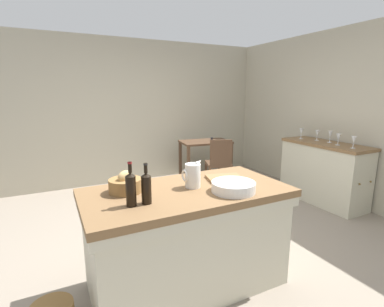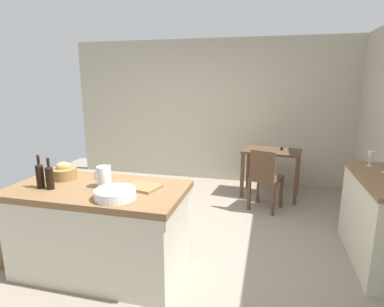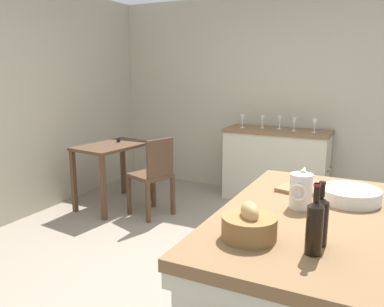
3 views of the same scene
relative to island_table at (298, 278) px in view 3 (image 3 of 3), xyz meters
name	(u,v)px [view 3 (image 3 of 3)]	position (x,y,z in m)	size (l,w,h in m)	color
ground_plane	(217,286)	(0.45, 0.69, -0.47)	(6.76, 6.76, 0.00)	gray
wall_right	(297,98)	(3.05, 0.69, 0.83)	(0.12, 5.20, 2.60)	#B2AA93
island_table	(298,278)	(0.00, 0.00, 0.00)	(1.67, 0.86, 0.88)	brown
side_cabinet	(276,165)	(2.71, 0.84, -0.01)	(0.52, 1.32, 0.92)	brown
writing_desk	(113,155)	(1.61, 2.56, 0.17)	(0.96, 0.67, 0.82)	#513826
wooden_chair	(154,174)	(1.53, 1.94, 0.03)	(0.51, 0.51, 0.91)	#513826
pitcher	(301,190)	(0.07, 0.03, 0.51)	(0.17, 0.13, 0.24)	silver
wash_bowl	(350,195)	(0.31, -0.22, 0.44)	(0.35, 0.35, 0.08)	silver
bread_basket	(249,225)	(-0.47, 0.16, 0.47)	(0.26, 0.26, 0.18)	olive
cutting_board	(302,188)	(0.43, 0.08, 0.42)	(0.32, 0.24, 0.02)	olive
wine_bottle_dark	(320,219)	(-0.39, -0.15, 0.52)	(0.07, 0.07, 0.30)	black
wine_bottle_amber	(314,226)	(-0.50, -0.14, 0.53)	(0.07, 0.07, 0.32)	black
wine_glass_far_left	(315,123)	(2.66, 0.39, 0.56)	(0.07, 0.07, 0.17)	white
wine_glass_left	(294,122)	(2.68, 0.63, 0.56)	(0.07, 0.07, 0.17)	white
wine_glass_middle	(280,120)	(2.77, 0.83, 0.57)	(0.07, 0.07, 0.17)	white
wine_glass_right	(262,119)	(2.76, 1.05, 0.56)	(0.07, 0.07, 0.16)	white
wine_glass_far_right	(242,119)	(2.67, 1.29, 0.56)	(0.07, 0.07, 0.17)	white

